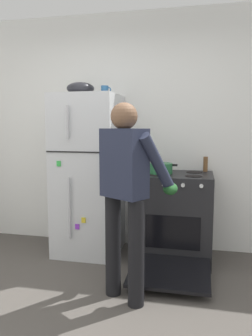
{
  "coord_description": "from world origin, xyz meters",
  "views": [
    {
      "loc": [
        0.81,
        -1.9,
        1.42
      ],
      "look_at": [
        0.08,
        1.32,
        1.0
      ],
      "focal_mm": 35.43,
      "sensor_mm": 36.0,
      "label": 1
    }
  ],
  "objects_px": {
    "mixing_bowl": "(80,88)",
    "stove_range": "(175,218)",
    "person_cook": "(127,185)",
    "coffee_mug": "(105,90)",
    "red_pot": "(160,168)",
    "pepper_mill": "(205,164)",
    "refrigerator": "(89,175)"
  },
  "relations": [
    {
      "from": "refrigerator",
      "to": "mixing_bowl",
      "type": "height_order",
      "value": "mixing_bowl"
    },
    {
      "from": "person_cook",
      "to": "coffee_mug",
      "type": "relative_size",
      "value": 14.28
    },
    {
      "from": "stove_range",
      "to": "red_pot",
      "type": "bearing_deg",
      "value": -168.69
    },
    {
      "from": "refrigerator",
      "to": "person_cook",
      "type": "bearing_deg",
      "value": -55.31
    },
    {
      "from": "refrigerator",
      "to": "stove_range",
      "type": "xyz_separation_m",
      "value": [
        0.97,
        -0.02,
        -0.43
      ]
    },
    {
      "from": "stove_range",
      "to": "pepper_mill",
      "type": "height_order",
      "value": "pepper_mill"
    },
    {
      "from": "person_cook",
      "to": "pepper_mill",
      "type": "xyz_separation_m",
      "value": [
        0.62,
        1.13,
        0.06
      ]
    },
    {
      "from": "refrigerator",
      "to": "red_pot",
      "type": "height_order",
      "value": "refrigerator"
    },
    {
      "from": "person_cook",
      "to": "refrigerator",
      "type": "bearing_deg",
      "value": 124.69
    },
    {
      "from": "stove_range",
      "to": "mixing_bowl",
      "type": "distance_m",
      "value": 1.73
    },
    {
      "from": "coffee_mug",
      "to": "mixing_bowl",
      "type": "bearing_deg",
      "value": -169.22
    },
    {
      "from": "refrigerator",
      "to": "person_cook",
      "type": "distance_m",
      "value": 1.14
    },
    {
      "from": "pepper_mill",
      "to": "mixing_bowl",
      "type": "xyz_separation_m",
      "value": [
        -1.35,
        -0.2,
        0.82
      ]
    },
    {
      "from": "stove_range",
      "to": "pepper_mill",
      "type": "xyz_separation_m",
      "value": [
        0.3,
        0.22,
        0.56
      ]
    },
    {
      "from": "refrigerator",
      "to": "mixing_bowl",
      "type": "bearing_deg",
      "value": 179.78
    },
    {
      "from": "red_pot",
      "to": "coffee_mug",
      "type": "relative_size",
      "value": 3.12
    },
    {
      "from": "person_cook",
      "to": "pepper_mill",
      "type": "distance_m",
      "value": 1.29
    },
    {
      "from": "refrigerator",
      "to": "coffee_mug",
      "type": "height_order",
      "value": "coffee_mug"
    },
    {
      "from": "stove_range",
      "to": "person_cook",
      "type": "bearing_deg",
      "value": -109.36
    },
    {
      "from": "coffee_mug",
      "to": "mixing_bowl",
      "type": "relative_size",
      "value": 0.38
    },
    {
      "from": "stove_range",
      "to": "person_cook",
      "type": "relative_size",
      "value": 0.77
    },
    {
      "from": "coffee_mug",
      "to": "stove_range",
      "type": "bearing_deg",
      "value": -4.95
    },
    {
      "from": "stove_range",
      "to": "red_pot",
      "type": "xyz_separation_m",
      "value": [
        -0.16,
        -0.03,
        0.53
      ]
    },
    {
      "from": "refrigerator",
      "to": "person_cook",
      "type": "xyz_separation_m",
      "value": [
        0.65,
        -0.93,
        0.07
      ]
    },
    {
      "from": "person_cook",
      "to": "stove_range",
      "type": "bearing_deg",
      "value": 70.64
    },
    {
      "from": "refrigerator",
      "to": "person_cook",
      "type": "height_order",
      "value": "refrigerator"
    },
    {
      "from": "stove_range",
      "to": "red_pot",
      "type": "height_order",
      "value": "red_pot"
    },
    {
      "from": "red_pot",
      "to": "coffee_mug",
      "type": "height_order",
      "value": "coffee_mug"
    },
    {
      "from": "person_cook",
      "to": "mixing_bowl",
      "type": "xyz_separation_m",
      "value": [
        -0.73,
        0.93,
        0.87
      ]
    },
    {
      "from": "mixing_bowl",
      "to": "stove_range",
      "type": "bearing_deg",
      "value": -0.99
    },
    {
      "from": "refrigerator",
      "to": "pepper_mill",
      "type": "height_order",
      "value": "refrigerator"
    },
    {
      "from": "red_pot",
      "to": "stove_range",
      "type": "bearing_deg",
      "value": 11.31
    }
  ]
}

